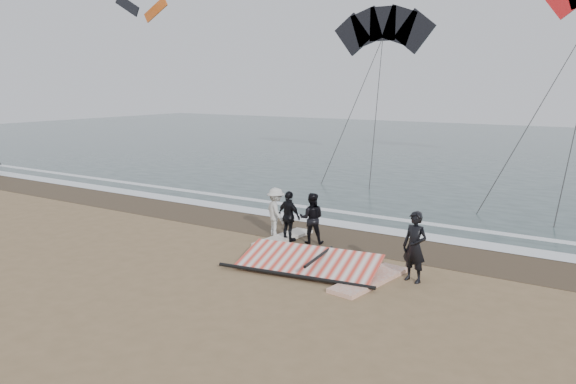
{
  "coord_description": "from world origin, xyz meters",
  "views": [
    {
      "loc": [
        7.79,
        -11.17,
        4.85
      ],
      "look_at": [
        -1.35,
        3.0,
        1.6
      ],
      "focal_mm": 35.0,
      "sensor_mm": 36.0,
      "label": 1
    }
  ],
  "objects_px": {
    "man_main": "(415,247)",
    "sail_rig": "(309,262)",
    "board_white": "(369,280)",
    "board_cream": "(283,238)"
  },
  "relations": [
    {
      "from": "man_main",
      "to": "board_cream",
      "type": "distance_m",
      "value": 5.12
    },
    {
      "from": "board_white",
      "to": "sail_rig",
      "type": "bearing_deg",
      "value": -172.57
    },
    {
      "from": "man_main",
      "to": "sail_rig",
      "type": "distance_m",
      "value": 2.81
    },
    {
      "from": "board_white",
      "to": "sail_rig",
      "type": "distance_m",
      "value": 1.76
    },
    {
      "from": "man_main",
      "to": "board_white",
      "type": "relative_size",
      "value": 0.68
    },
    {
      "from": "man_main",
      "to": "board_cream",
      "type": "height_order",
      "value": "man_main"
    },
    {
      "from": "man_main",
      "to": "sail_rig",
      "type": "bearing_deg",
      "value": -152.99
    },
    {
      "from": "man_main",
      "to": "board_white",
      "type": "distance_m",
      "value": 1.38
    },
    {
      "from": "man_main",
      "to": "sail_rig",
      "type": "relative_size",
      "value": 0.42
    },
    {
      "from": "man_main",
      "to": "sail_rig",
      "type": "height_order",
      "value": "man_main"
    }
  ]
}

